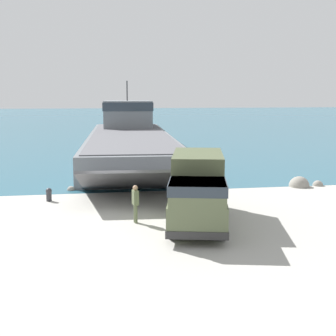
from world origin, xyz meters
The scene contains 9 objects.
ground_plane centered at (0.00, 0.00, 0.00)m, with size 240.00×240.00×0.00m, color #A8A59E.
water_surface centered at (0.00, 94.07, 0.00)m, with size 240.00×180.00×0.01m, color #285B70.
landing_craft centered at (2.90, 24.51, 1.87)m, with size 9.90×39.44×7.71m.
military_truck centered at (3.88, -3.67, 1.64)m, with size 4.09×7.69×3.24m.
soldier_on_ramp centered at (0.98, -3.12, 1.06)m, with size 0.32×0.48×1.82m.
mooring_bollard centered at (-3.51, 2.26, 0.41)m, with size 0.35×0.35×0.77m.
shoreline_rock_a centered at (12.59, 3.99, 0.00)m, with size 1.37×1.37×1.37m, color gray.
shoreline_rock_b centered at (-2.39, 5.21, 0.00)m, with size 0.52×0.52×0.52m, color gray.
shoreline_rock_c centered at (13.97, 4.08, 0.00)m, with size 0.70×0.70×0.70m, color gray.
Camera 1 is at (-0.99, -24.80, 6.08)m, focal length 50.00 mm.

